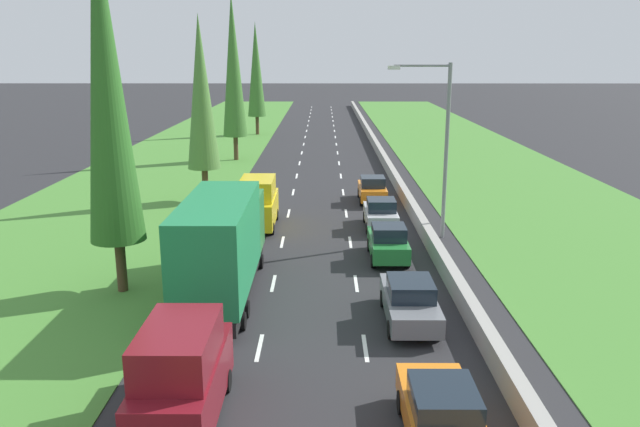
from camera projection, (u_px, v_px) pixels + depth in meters
name	position (u px, v px, depth m)	size (l,w,h in m)	color
ground_plane	(319.00, 158.00, 58.56)	(300.00, 300.00, 0.00)	#28282B
grass_verge_left	(184.00, 158.00, 58.62)	(14.00, 140.00, 0.04)	#478433
grass_verge_right	(474.00, 158.00, 58.48)	(14.00, 140.00, 0.04)	#478433
median_barrier	(381.00, 153.00, 58.43)	(0.44, 120.00, 0.85)	#9E9B93
lane_markings	(319.00, 158.00, 58.56)	(3.64, 116.00, 0.01)	white
orange_sedan_right_lane	(442.00, 416.00, 15.43)	(1.82, 4.50, 1.64)	orange
grey_sedan_right_lane	(410.00, 301.00, 22.60)	(1.82, 4.50, 1.64)	slate
green_hatchback_right_lane	(388.00, 242.00, 29.48)	(1.74, 3.90, 1.72)	#237A33
maroon_van_left_lane	(182.00, 374.00, 16.23)	(1.96, 4.90, 2.82)	maroon
silver_hatchback_right_lane	(381.00, 214.00, 34.76)	(1.74, 3.90, 1.72)	silver
green_box_truck_left_lane	(222.00, 245.00, 24.59)	(2.46, 9.40, 4.18)	black
yellow_van_left_lane	(258.00, 203.00, 34.84)	(1.96, 4.90, 2.82)	yellow
orange_hatchback_right_lane	(372.00, 189.00, 40.99)	(1.74, 3.90, 1.72)	orange
poplar_tree_second	(106.00, 79.00, 23.63)	(2.17, 2.17, 14.90)	#4C3823
poplar_tree_third	(201.00, 93.00, 39.72)	(2.10, 2.10, 11.87)	#4C3823
poplar_tree_fourth	(233.00, 66.00, 55.24)	(2.16, 2.16, 14.59)	#4C3823
poplar_tree_fifth	(256.00, 70.00, 73.42)	(2.13, 2.13, 13.03)	#4C3823
street_light_mast	(440.00, 138.00, 32.01)	(3.20, 0.28, 9.00)	gray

